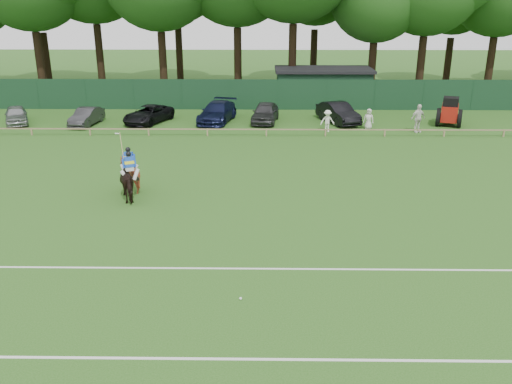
{
  "coord_description": "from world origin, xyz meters",
  "views": [
    {
      "loc": [
        0.78,
        -17.82,
        8.98
      ],
      "look_at": [
        0.5,
        3.0,
        1.4
      ],
      "focal_mm": 38.0,
      "sensor_mm": 36.0,
      "label": 1
    }
  ],
  "objects_px": {
    "horse_dark": "(131,181)",
    "suv_black": "(148,114)",
    "sedan_silver": "(16,115)",
    "spectator_left": "(327,121)",
    "estate_black": "(338,113)",
    "tractor": "(450,112)",
    "spectator_right": "(369,119)",
    "sedan_navy": "(217,112)",
    "horse_chestnut": "(130,174)",
    "hatch_grey": "(265,112)",
    "spectator_mid": "(418,118)",
    "polo_ball": "(241,299)",
    "sedan_grey": "(86,117)",
    "utility_shed": "(323,86)"
  },
  "relations": [
    {
      "from": "horse_dark",
      "to": "suv_black",
      "type": "distance_m",
      "value": 16.25
    },
    {
      "from": "sedan_silver",
      "to": "spectator_left",
      "type": "xyz_separation_m",
      "value": [
        22.78,
        -2.2,
        0.11
      ]
    },
    {
      "from": "estate_black",
      "to": "tractor",
      "type": "distance_m",
      "value": 8.04
    },
    {
      "from": "spectator_left",
      "to": "spectator_right",
      "type": "xyz_separation_m",
      "value": [
        2.99,
        0.71,
        -0.02
      ]
    },
    {
      "from": "horse_dark",
      "to": "sedan_silver",
      "type": "relative_size",
      "value": 0.54
    },
    {
      "from": "sedan_navy",
      "to": "estate_black",
      "type": "distance_m",
      "value": 9.04
    },
    {
      "from": "horse_dark",
      "to": "horse_chestnut",
      "type": "distance_m",
      "value": 1.36
    },
    {
      "from": "hatch_grey",
      "to": "spectator_mid",
      "type": "bearing_deg",
      "value": -8.23
    },
    {
      "from": "sedan_navy",
      "to": "polo_ball",
      "type": "bearing_deg",
      "value": -72.33
    },
    {
      "from": "suv_black",
      "to": "horse_dark",
      "type": "bearing_deg",
      "value": -59.74
    },
    {
      "from": "tractor",
      "to": "sedan_grey",
      "type": "bearing_deg",
      "value": -160.27
    },
    {
      "from": "sedan_silver",
      "to": "spectator_mid",
      "type": "relative_size",
      "value": 1.95
    },
    {
      "from": "sedan_silver",
      "to": "utility_shed",
      "type": "height_order",
      "value": "utility_shed"
    },
    {
      "from": "horse_chestnut",
      "to": "suv_black",
      "type": "height_order",
      "value": "horse_chestnut"
    },
    {
      "from": "suv_black",
      "to": "polo_ball",
      "type": "height_order",
      "value": "suv_black"
    },
    {
      "from": "horse_chestnut",
      "to": "estate_black",
      "type": "bearing_deg",
      "value": -127.33
    },
    {
      "from": "sedan_silver",
      "to": "suv_black",
      "type": "height_order",
      "value": "sedan_silver"
    },
    {
      "from": "hatch_grey",
      "to": "sedan_navy",
      "type": "bearing_deg",
      "value": -173.04
    },
    {
      "from": "horse_chestnut",
      "to": "polo_ball",
      "type": "relative_size",
      "value": 17.35
    },
    {
      "from": "sedan_grey",
      "to": "spectator_left",
      "type": "bearing_deg",
      "value": 1.23
    },
    {
      "from": "polo_ball",
      "to": "utility_shed",
      "type": "relative_size",
      "value": 0.01
    },
    {
      "from": "estate_black",
      "to": "spectator_left",
      "type": "height_order",
      "value": "spectator_left"
    },
    {
      "from": "estate_black",
      "to": "spectator_mid",
      "type": "relative_size",
      "value": 2.32
    },
    {
      "from": "polo_ball",
      "to": "spectator_right",
      "type": "bearing_deg",
      "value": 70.55
    },
    {
      "from": "sedan_navy",
      "to": "hatch_grey",
      "type": "xyz_separation_m",
      "value": [
        3.6,
        -0.06,
        -0.0
      ]
    },
    {
      "from": "polo_ball",
      "to": "sedan_navy",
      "type": "bearing_deg",
      "value": 96.25
    },
    {
      "from": "horse_dark",
      "to": "sedan_navy",
      "type": "bearing_deg",
      "value": -122.85
    },
    {
      "from": "sedan_silver",
      "to": "spectator_mid",
      "type": "distance_m",
      "value": 29.1
    },
    {
      "from": "estate_black",
      "to": "spectator_mid",
      "type": "bearing_deg",
      "value": -50.18
    },
    {
      "from": "utility_shed",
      "to": "spectator_left",
      "type": "bearing_deg",
      "value": -93.99
    },
    {
      "from": "horse_dark",
      "to": "horse_chestnut",
      "type": "bearing_deg",
      "value": -98.78
    },
    {
      "from": "hatch_grey",
      "to": "utility_shed",
      "type": "bearing_deg",
      "value": 64.75
    },
    {
      "from": "spectator_left",
      "to": "spectator_mid",
      "type": "distance_m",
      "value": 6.23
    },
    {
      "from": "horse_dark",
      "to": "spectator_left",
      "type": "height_order",
      "value": "horse_dark"
    },
    {
      "from": "spectator_mid",
      "to": "suv_black",
      "type": "bearing_deg",
      "value": 146.28
    },
    {
      "from": "spectator_left",
      "to": "hatch_grey",
      "type": "bearing_deg",
      "value": 142.97
    },
    {
      "from": "horse_chestnut",
      "to": "suv_black",
      "type": "relative_size",
      "value": 0.34
    },
    {
      "from": "horse_chestnut",
      "to": "utility_shed",
      "type": "xyz_separation_m",
      "value": [
        11.71,
        22.82,
        0.76
      ]
    },
    {
      "from": "sedan_grey",
      "to": "polo_ball",
      "type": "distance_m",
      "value": 27.14
    },
    {
      "from": "sedan_navy",
      "to": "hatch_grey",
      "type": "height_order",
      "value": "sedan_navy"
    },
    {
      "from": "horse_dark",
      "to": "horse_chestnut",
      "type": "xyz_separation_m",
      "value": [
        -0.35,
        1.31,
        -0.09
      ]
    },
    {
      "from": "suv_black",
      "to": "utility_shed",
      "type": "xyz_separation_m",
      "value": [
        13.78,
        8.07,
        0.9
      ]
    },
    {
      "from": "sedan_navy",
      "to": "utility_shed",
      "type": "bearing_deg",
      "value": 53.04
    },
    {
      "from": "horse_dark",
      "to": "estate_black",
      "type": "bearing_deg",
      "value": -149.39
    },
    {
      "from": "sedan_grey",
      "to": "estate_black",
      "type": "relative_size",
      "value": 0.83
    },
    {
      "from": "suv_black",
      "to": "spectator_left",
      "type": "distance_m",
      "value": 13.3
    },
    {
      "from": "sedan_grey",
      "to": "utility_shed",
      "type": "relative_size",
      "value": 0.45
    },
    {
      "from": "spectator_right",
      "to": "horse_dark",
      "type": "bearing_deg",
      "value": -111.81
    },
    {
      "from": "horse_dark",
      "to": "sedan_grey",
      "type": "distance_m",
      "value": 16.73
    },
    {
      "from": "horse_dark",
      "to": "sedan_navy",
      "type": "xyz_separation_m",
      "value": [
        2.69,
        16.42,
        -0.13
      ]
    }
  ]
}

